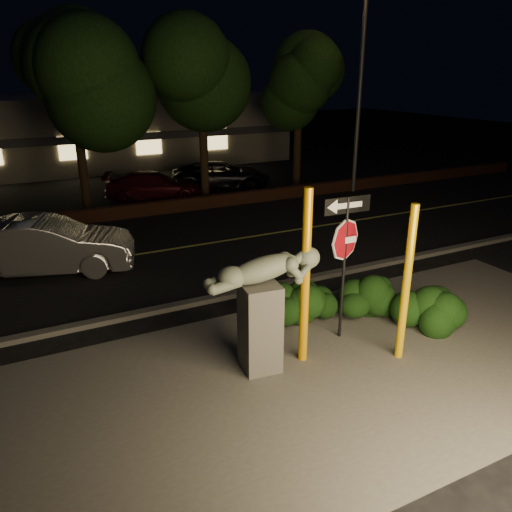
{
  "coord_description": "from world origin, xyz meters",
  "views": [
    {
      "loc": [
        -5.22,
        -7.58,
        5.36
      ],
      "look_at": [
        -0.7,
        1.43,
        1.6
      ],
      "focal_mm": 35.0,
      "sensor_mm": 36.0,
      "label": 1
    }
  ],
  "objects_px": {
    "parked_car_dark": "(221,175)",
    "silver_sedan": "(45,246)",
    "streetlight": "(359,63)",
    "yellow_pole_right": "(406,285)",
    "yellow_pole_left": "(305,279)",
    "signpost": "(346,240)",
    "sculpture": "(262,299)",
    "parked_car_darkred": "(154,186)"
  },
  "relations": [
    {
      "from": "sculpture",
      "to": "streetlight",
      "type": "xyz_separation_m",
      "value": [
        10.51,
        11.26,
        4.2
      ]
    },
    {
      "from": "yellow_pole_left",
      "to": "silver_sedan",
      "type": "relative_size",
      "value": 0.73
    },
    {
      "from": "parked_car_darkred",
      "to": "parked_car_dark",
      "type": "distance_m",
      "value": 3.57
    },
    {
      "from": "signpost",
      "to": "streetlight",
      "type": "relative_size",
      "value": 0.32
    },
    {
      "from": "yellow_pole_left",
      "to": "signpost",
      "type": "bearing_deg",
      "value": 19.04
    },
    {
      "from": "yellow_pole_left",
      "to": "sculpture",
      "type": "distance_m",
      "value": 0.9
    },
    {
      "from": "silver_sedan",
      "to": "sculpture",
      "type": "bearing_deg",
      "value": -139.41
    },
    {
      "from": "sculpture",
      "to": "streetlight",
      "type": "relative_size",
      "value": 0.25
    },
    {
      "from": "signpost",
      "to": "streetlight",
      "type": "xyz_separation_m",
      "value": [
        8.49,
        10.96,
        3.46
      ]
    },
    {
      "from": "sculpture",
      "to": "parked_car_darkred",
      "type": "xyz_separation_m",
      "value": [
        1.88,
        13.95,
        -0.83
      ]
    },
    {
      "from": "yellow_pole_left",
      "to": "parked_car_dark",
      "type": "distance_m",
      "value": 15.52
    },
    {
      "from": "yellow_pole_left",
      "to": "yellow_pole_right",
      "type": "bearing_deg",
      "value": -23.9
    },
    {
      "from": "streetlight",
      "to": "silver_sedan",
      "type": "relative_size",
      "value": 2.0
    },
    {
      "from": "yellow_pole_left",
      "to": "silver_sedan",
      "type": "bearing_deg",
      "value": 119.41
    },
    {
      "from": "signpost",
      "to": "parked_car_darkred",
      "type": "xyz_separation_m",
      "value": [
        -0.14,
        13.65,
        -1.57
      ]
    },
    {
      "from": "yellow_pole_left",
      "to": "yellow_pole_right",
      "type": "height_order",
      "value": "yellow_pole_left"
    },
    {
      "from": "yellow_pole_right",
      "to": "signpost",
      "type": "distance_m",
      "value": 1.45
    },
    {
      "from": "yellow_pole_left",
      "to": "parked_car_darkred",
      "type": "relative_size",
      "value": 0.82
    },
    {
      "from": "sculpture",
      "to": "streetlight",
      "type": "height_order",
      "value": "streetlight"
    },
    {
      "from": "yellow_pole_right",
      "to": "sculpture",
      "type": "distance_m",
      "value": 2.75
    },
    {
      "from": "silver_sedan",
      "to": "parked_car_darkred",
      "type": "distance_m",
      "value": 8.59
    },
    {
      "from": "parked_car_darkred",
      "to": "parked_car_dark",
      "type": "height_order",
      "value": "parked_car_dark"
    },
    {
      "from": "signpost",
      "to": "silver_sedan",
      "type": "distance_m",
      "value": 8.59
    },
    {
      "from": "yellow_pole_right",
      "to": "parked_car_dark",
      "type": "xyz_separation_m",
      "value": [
        2.78,
        15.58,
        -0.93
      ]
    },
    {
      "from": "yellow_pole_right",
      "to": "parked_car_darkred",
      "type": "distance_m",
      "value": 14.88
    },
    {
      "from": "yellow_pole_right",
      "to": "silver_sedan",
      "type": "distance_m",
      "value": 9.81
    },
    {
      "from": "signpost",
      "to": "silver_sedan",
      "type": "bearing_deg",
      "value": 130.41
    },
    {
      "from": "yellow_pole_left",
      "to": "sculpture",
      "type": "height_order",
      "value": "yellow_pole_left"
    },
    {
      "from": "yellow_pole_right",
      "to": "parked_car_dark",
      "type": "height_order",
      "value": "yellow_pole_right"
    },
    {
      "from": "yellow_pole_right",
      "to": "silver_sedan",
      "type": "relative_size",
      "value": 0.66
    },
    {
      "from": "sculpture",
      "to": "silver_sedan",
      "type": "height_order",
      "value": "sculpture"
    },
    {
      "from": "sculpture",
      "to": "silver_sedan",
      "type": "bearing_deg",
      "value": 120.81
    },
    {
      "from": "signpost",
      "to": "parked_car_dark",
      "type": "distance_m",
      "value": 14.86
    },
    {
      "from": "parked_car_dark",
      "to": "yellow_pole_right",
      "type": "bearing_deg",
      "value": -174.06
    },
    {
      "from": "signpost",
      "to": "sculpture",
      "type": "distance_m",
      "value": 2.17
    },
    {
      "from": "streetlight",
      "to": "parked_car_darkred",
      "type": "relative_size",
      "value": 2.25
    },
    {
      "from": "signpost",
      "to": "yellow_pole_left",
      "type": "bearing_deg",
      "value": -158.27
    },
    {
      "from": "silver_sedan",
      "to": "signpost",
      "type": "bearing_deg",
      "value": -126.01
    },
    {
      "from": "yellow_pole_right",
      "to": "sculpture",
      "type": "xyz_separation_m",
      "value": [
        -2.6,
        0.89,
        -0.13
      ]
    },
    {
      "from": "parked_car_dark",
      "to": "streetlight",
      "type": "bearing_deg",
      "value": -107.81
    },
    {
      "from": "parked_car_dark",
      "to": "silver_sedan",
      "type": "bearing_deg",
      "value": 148.03
    },
    {
      "from": "yellow_pole_left",
      "to": "sculpture",
      "type": "bearing_deg",
      "value": 172.77
    }
  ]
}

